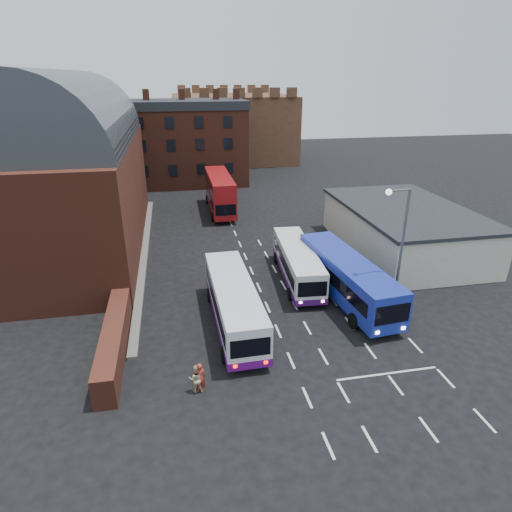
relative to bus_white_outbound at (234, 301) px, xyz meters
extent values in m
plane|color=black|center=(2.70, -3.78, -1.79)|extent=(180.00, 180.00, 0.00)
cube|color=#602B1E|center=(-12.80, 17.22, 3.21)|extent=(12.00, 28.00, 10.00)
cylinder|color=#1E2328|center=(-12.80, 17.22, 8.21)|extent=(12.00, 26.00, 12.00)
cube|color=#602B1E|center=(-7.50, -1.78, -0.89)|extent=(1.20, 10.00, 1.80)
cube|color=beige|center=(17.70, 10.22, 0.21)|extent=(10.00, 16.00, 4.00)
cube|color=#282B30|center=(17.70, 10.22, 2.31)|extent=(10.40, 16.40, 0.30)
cube|color=brown|center=(-3.30, 42.22, 3.71)|extent=(22.00, 10.00, 11.00)
cube|color=brown|center=(8.70, 62.22, 4.21)|extent=(22.00, 22.00, 12.00)
cube|color=silver|center=(0.00, 0.00, -0.02)|extent=(2.74, 11.17, 2.53)
cube|color=black|center=(0.00, 0.00, 0.13)|extent=(2.77, 9.97, 0.91)
cylinder|color=black|center=(-1.33, 3.52, -1.29)|extent=(0.30, 1.02, 1.01)
cylinder|color=black|center=(-1.19, -3.97, -1.29)|extent=(0.30, 1.02, 1.01)
cylinder|color=black|center=(1.20, 3.57, -1.29)|extent=(0.30, 1.02, 1.01)
cylinder|color=black|center=(1.34, -3.92, -1.29)|extent=(0.30, 1.02, 1.01)
cube|color=silver|center=(6.03, 5.77, -0.15)|extent=(3.16, 10.46, 2.34)
cube|color=black|center=(6.03, 5.77, -0.01)|extent=(3.12, 9.26, 0.84)
cylinder|color=black|center=(6.93, 2.41, -1.32)|extent=(0.34, 0.95, 0.94)
cylinder|color=black|center=(7.48, 9.32, -1.32)|extent=(0.34, 0.95, 0.94)
cylinder|color=black|center=(4.60, 2.60, -1.32)|extent=(0.34, 0.95, 0.94)
cylinder|color=black|center=(5.15, 9.51, -1.32)|extent=(0.34, 0.95, 0.94)
cube|color=#1A2BA2|center=(8.67, 1.93, 0.10)|extent=(3.78, 12.06, 2.70)
cube|color=black|center=(8.67, 1.93, 0.26)|extent=(3.73, 10.87, 0.97)
cylinder|color=black|center=(10.36, -1.70, -1.25)|extent=(0.40, 1.10, 1.08)
cylinder|color=black|center=(9.62, 6.25, -1.25)|extent=(0.40, 1.10, 1.08)
cylinder|color=black|center=(7.68, -1.95, -1.25)|extent=(0.40, 1.10, 1.08)
cylinder|color=black|center=(6.94, 6.00, -1.25)|extent=(0.40, 1.10, 1.08)
cube|color=maroon|center=(2.08, 26.02, 0.73)|extent=(2.59, 11.31, 4.01)
cube|color=black|center=(2.08, 26.02, 0.16)|extent=(2.65, 10.11, 0.92)
cylinder|color=black|center=(3.36, 22.43, -1.28)|extent=(0.29, 1.03, 1.03)
cylinder|color=black|center=(3.37, 30.03, -1.28)|extent=(0.29, 1.03, 1.03)
cylinder|color=black|center=(0.79, 22.43, -1.28)|extent=(0.29, 1.03, 1.03)
cylinder|color=black|center=(0.80, 30.03, -1.28)|extent=(0.29, 1.03, 1.03)
cylinder|color=slate|center=(11.30, -0.49, 2.64)|extent=(0.18, 0.18, 8.87)
cylinder|color=slate|center=(10.53, -0.58, 7.08)|extent=(1.55, 0.30, 0.11)
sphere|color=#FFF2CC|center=(9.76, -0.68, 7.02)|extent=(0.40, 0.40, 0.40)
imported|color=#9F2E22|center=(-2.72, -6.20, -0.91)|extent=(0.71, 0.54, 1.76)
imported|color=#C3B88A|center=(-2.90, -6.15, -0.98)|extent=(0.84, 0.68, 1.62)
camera|label=1|loc=(-3.29, -24.57, 13.71)|focal=30.00mm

